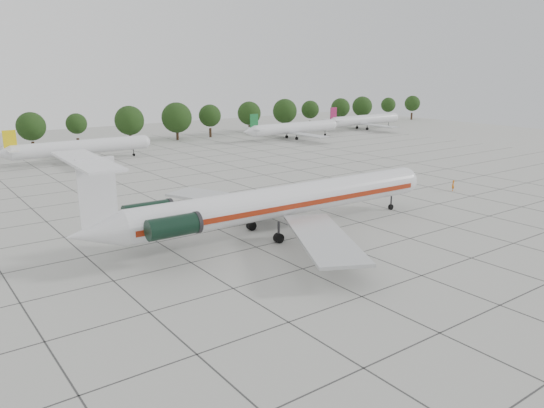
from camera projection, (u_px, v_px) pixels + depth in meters
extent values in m
plane|color=#B0B0A8|center=(312.00, 234.00, 62.60)|extent=(260.00, 260.00, 0.00)
cube|color=#383838|center=(242.00, 208.00, 74.30)|extent=(170.00, 170.00, 0.02)
cylinder|color=silver|center=(288.00, 200.00, 62.64)|extent=(39.85, 4.96, 3.64)
sphere|color=silver|center=(403.00, 180.00, 73.50)|extent=(3.64, 3.64, 3.64)
cone|color=silver|center=(95.00, 233.00, 50.27)|extent=(5.64, 3.83, 3.64)
cube|color=maroon|center=(279.00, 199.00, 64.18)|extent=(38.63, 1.35, 0.61)
cube|color=maroon|center=(297.00, 206.00, 61.24)|extent=(38.63, 1.35, 0.61)
cube|color=#B7BABC|center=(226.00, 199.00, 69.45)|extent=(11.17, 17.23, 0.33)
cube|color=#B7BABC|center=(323.00, 238.00, 53.57)|extent=(12.03, 17.07, 0.33)
cube|color=black|center=(151.00, 213.00, 55.79)|extent=(2.48, 1.52, 0.28)
cylinder|color=black|center=(148.00, 212.00, 56.41)|extent=(5.37, 2.27, 2.10)
cube|color=black|center=(170.00, 224.00, 51.82)|extent=(2.48, 1.52, 0.28)
cylinder|color=black|center=(174.00, 226.00, 51.20)|extent=(5.37, 2.27, 2.10)
cube|color=silver|center=(97.00, 193.00, 49.60)|extent=(3.54, 0.43, 6.63)
cube|color=silver|center=(86.00, 161.00, 48.40)|extent=(3.75, 13.35, 0.24)
cylinder|color=black|center=(391.00, 202.00, 73.00)|extent=(0.23, 0.23, 2.10)
cylinder|color=black|center=(391.00, 207.00, 73.17)|extent=(0.78, 0.33, 0.77)
cylinder|color=black|center=(251.00, 219.00, 63.73)|extent=(0.27, 0.27, 1.99)
cylinder|color=black|center=(251.00, 226.00, 63.96)|extent=(1.13, 0.70, 1.10)
cylinder|color=black|center=(279.00, 230.00, 59.15)|extent=(0.27, 0.27, 1.99)
cylinder|color=black|center=(279.00, 238.00, 59.37)|extent=(1.13, 0.70, 1.10)
imported|color=orange|center=(453.00, 186.00, 84.20)|extent=(0.74, 0.72, 1.71)
cylinder|color=silver|center=(82.00, 147.00, 110.14)|extent=(27.20, 3.00, 3.00)
cube|color=#B7BABC|center=(77.00, 153.00, 109.87)|extent=(3.50, 27.20, 0.25)
cube|color=yellow|center=(10.00, 140.00, 101.79)|extent=(2.40, 0.25, 3.60)
cylinder|color=black|center=(75.00, 158.00, 111.93)|extent=(0.80, 0.45, 0.80)
cylinder|color=black|center=(81.00, 161.00, 108.50)|extent=(0.80, 0.45, 0.80)
cylinder|color=silver|center=(295.00, 128.00, 144.93)|extent=(27.20, 3.00, 3.00)
cube|color=#B7BABC|center=(292.00, 132.00, 144.66)|extent=(3.50, 27.20, 0.25)
cube|color=#16652E|center=(254.00, 121.00, 136.58)|extent=(2.40, 0.25, 3.60)
cylinder|color=black|center=(287.00, 137.00, 146.72)|extent=(0.80, 0.45, 0.80)
cylinder|color=black|center=(297.00, 138.00, 143.29)|extent=(0.80, 0.45, 0.80)
cylinder|color=silver|center=(365.00, 120.00, 167.17)|extent=(27.20, 3.00, 3.00)
cube|color=#B7BABC|center=(362.00, 124.00, 166.90)|extent=(3.50, 27.20, 0.25)
cube|color=#931A4B|center=(333.00, 113.00, 158.82)|extent=(2.40, 0.25, 3.60)
cylinder|color=black|center=(357.00, 128.00, 168.97)|extent=(0.80, 0.45, 0.80)
cylinder|color=black|center=(367.00, 129.00, 165.53)|extent=(0.80, 0.45, 0.80)
cylinder|color=#332114|center=(33.00, 147.00, 121.92)|extent=(0.70, 0.70, 2.50)
sphere|color=black|center=(31.00, 126.00, 120.73)|extent=(6.50, 6.50, 6.50)
cylinder|color=#332114|center=(78.00, 143.00, 127.76)|extent=(0.70, 0.70, 2.50)
sphere|color=black|center=(76.00, 124.00, 126.56)|extent=(4.93, 4.93, 4.93)
cylinder|color=#332114|center=(131.00, 139.00, 135.31)|extent=(0.70, 0.70, 2.50)
sphere|color=black|center=(129.00, 120.00, 134.12)|extent=(7.40, 7.40, 7.40)
cylinder|color=#332114|center=(177.00, 135.00, 142.87)|extent=(0.70, 0.70, 2.50)
sphere|color=black|center=(177.00, 118.00, 141.68)|extent=(8.08, 8.08, 8.08)
cylinder|color=#332114|center=(210.00, 133.00, 148.70)|extent=(0.70, 0.70, 2.50)
sphere|color=black|center=(210.00, 116.00, 147.51)|extent=(6.17, 6.17, 6.17)
cylinder|color=#332114|center=(249.00, 129.00, 156.26)|extent=(0.70, 0.70, 2.50)
sphere|color=black|center=(249.00, 113.00, 155.07)|extent=(6.82, 6.82, 6.82)
cylinder|color=#332114|center=(285.00, 127.00, 163.82)|extent=(0.70, 0.70, 2.50)
sphere|color=black|center=(285.00, 111.00, 162.62)|extent=(7.44, 7.44, 7.44)
cylinder|color=#332114|center=(310.00, 125.00, 169.65)|extent=(0.70, 0.70, 2.50)
sphere|color=black|center=(310.00, 110.00, 168.46)|extent=(5.66, 5.66, 5.66)
cylinder|color=#332114|center=(340.00, 122.00, 177.21)|extent=(0.70, 0.70, 2.50)
sphere|color=black|center=(340.00, 108.00, 176.02)|extent=(6.25, 6.25, 6.25)
cylinder|color=#332114|center=(362.00, 120.00, 183.05)|extent=(0.70, 0.70, 2.50)
sphere|color=black|center=(362.00, 106.00, 181.85)|extent=(6.79, 6.79, 6.79)
cylinder|color=#332114|center=(388.00, 118.00, 190.60)|extent=(0.70, 0.70, 2.50)
sphere|color=black|center=(388.00, 105.00, 189.41)|extent=(5.16, 5.16, 5.16)
cylinder|color=#332114|center=(412.00, 116.00, 198.16)|extent=(0.70, 0.70, 2.50)
sphere|color=black|center=(412.00, 103.00, 196.97)|extent=(5.68, 5.68, 5.68)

